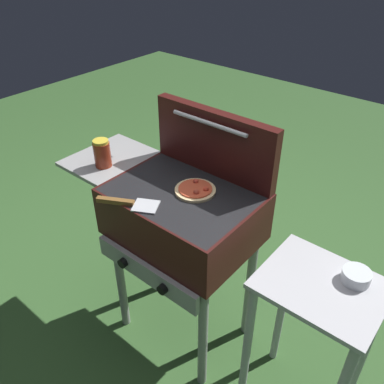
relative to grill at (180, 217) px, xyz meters
The scene contains 8 objects.
ground_plane 0.76m from the grill, 17.39° to the left, with size 8.00×8.00×0.00m, color #38602D.
grill is the anchor object (origin of this frame).
grill_lid_open 0.37m from the grill, 86.33° to the left, with size 0.63×0.08×0.30m.
pizza_pepperoni 0.17m from the grill, 36.24° to the left, with size 0.18×0.18×0.03m.
sauce_jar 0.47m from the grill, behind, with size 0.08×0.08×0.13m.
spatula 0.28m from the grill, 114.90° to the right, with size 0.26×0.17×0.02m.
prep_table 0.70m from the grill, ahead, with size 0.44×0.36×0.78m.
topping_bowl_near 0.76m from the grill, ahead, with size 0.10×0.10×0.04m.
Camera 1 is at (0.94, -1.07, 1.87)m, focal length 37.57 mm.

